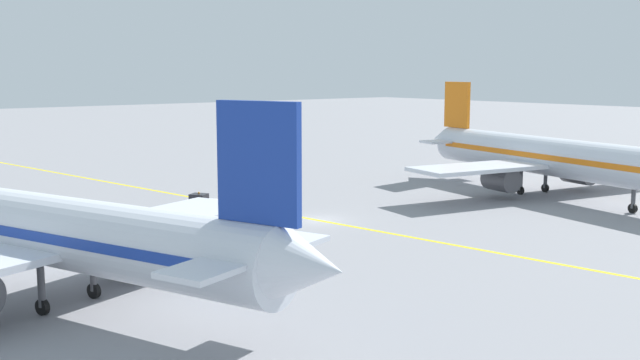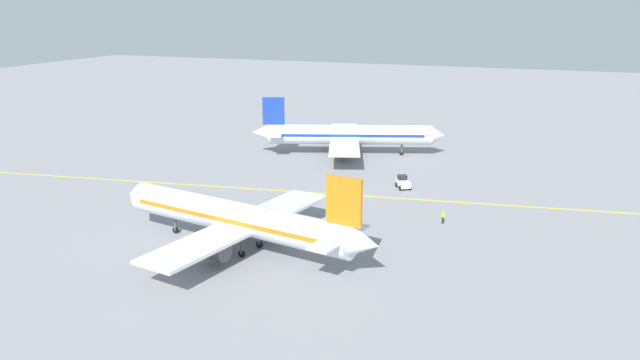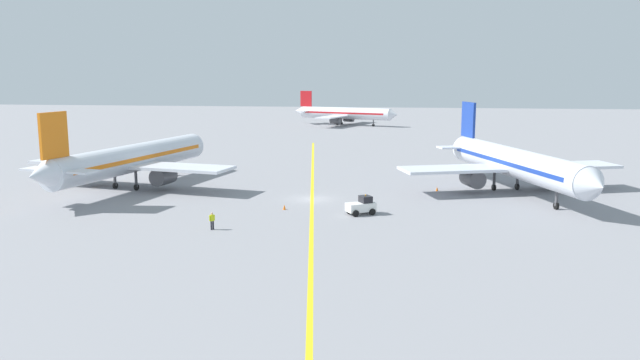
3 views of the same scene
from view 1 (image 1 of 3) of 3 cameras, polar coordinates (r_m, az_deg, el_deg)
The scene contains 8 objects.
ground_plane at distance 59.63m, azimuth -0.19°, elevation -3.08°, with size 400.00×400.00×0.00m, color gray.
apron_yellow_centreline at distance 59.63m, azimuth -0.19°, elevation -3.08°, with size 0.40×120.00×0.01m, color yellow.
airplane_at_gate at distance 73.96m, azimuth 16.85°, elevation 1.69°, with size 28.48×35.37×10.60m.
airplane_adjacent_stand at distance 40.65m, azimuth -20.19°, elevation -3.67°, with size 28.17×34.54×10.60m.
baggage_tug_white at distance 61.71m, azimuth -9.00°, elevation -1.94°, with size 3.34×2.87×2.11m.
ground_crew_worker at distance 76.05m, azimuth -3.33°, elevation 0.08°, with size 0.45×0.43×1.68m.
traffic_cone_near_nose at distance 65.54m, azimuth -2.03°, elevation -1.80°, with size 0.32×0.32×0.55m, color orange.
traffic_cone_mid_apron at distance 45.39m, azimuth -9.04°, elevation -6.48°, with size 0.32×0.32×0.55m, color orange.
Camera 1 is at (36.65, 45.54, 11.79)m, focal length 42.00 mm.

